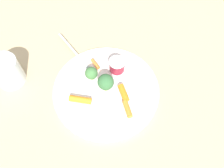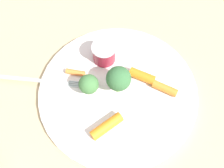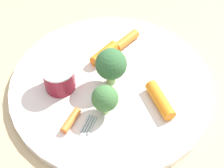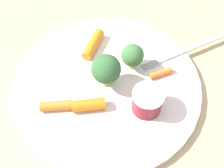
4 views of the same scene
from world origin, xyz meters
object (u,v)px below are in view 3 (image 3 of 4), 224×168
Objects in this scene: broccoli_floret_0 at (105,99)px; carrot_stick_3 at (71,120)px; plate at (111,85)px; sauce_cup at (59,78)px; broccoli_floret_1 at (111,66)px; carrot_stick_0 at (104,54)px; carrot_stick_2 at (160,100)px; carrot_stick_1 at (127,40)px.

broccoli_floret_0 is 0.05m from carrot_stick_3.
broccoli_floret_0 reaches higher than plate.
carrot_stick_3 is (-0.05, 0.01, -0.02)m from broccoli_floret_0.
sauce_cup is 0.07m from broccoli_floret_1.
broccoli_floret_1 is 1.24× the size of carrot_stick_0.
broccoli_floret_1 reaches higher than carrot_stick_3.
carrot_stick_3 is at bearing -159.60° from broccoli_floret_1.
carrot_stick_3 reaches higher than plate.
sauce_cup is 0.98× the size of broccoli_floret_0.
broccoli_floret_0 is 0.79× the size of carrot_stick_2.
carrot_stick_0 is at bearing -169.28° from carrot_stick_1.
plate is 7.99× the size of carrot_stick_3.
plate is at bearing 49.70° from broccoli_floret_0.
carrot_stick_0 is 0.12m from carrot_stick_2.
carrot_stick_1 is (0.10, 0.10, -0.02)m from broccoli_floret_0.
broccoli_floret_1 is at bearing -138.60° from carrot_stick_1.
carrot_stick_2 is at bearing -102.65° from carrot_stick_1.
plate is 6.28× the size of broccoli_floret_0.
carrot_stick_1 is (0.07, 0.06, -0.03)m from broccoli_floret_1.
sauce_cup reaches higher than plate.
broccoli_floret_1 is at bearing 49.79° from broccoli_floret_0.
carrot_stick_2 is at bearing -17.44° from carrot_stick_3.
broccoli_floret_0 is 0.08m from carrot_stick_2.
sauce_cup is 0.99× the size of carrot_stick_1.
carrot_stick_2 is (0.10, -0.10, -0.01)m from sauce_cup.
sauce_cup is at bearing 114.25° from broccoli_floret_0.
sauce_cup is (-0.07, 0.03, 0.03)m from plate.
carrot_stick_0 is at bearing 59.60° from broccoli_floret_0.
carrot_stick_3 is at bearing 162.56° from carrot_stick_2.
sauce_cup is 0.07m from carrot_stick_3.
plate is 0.09m from carrot_stick_1.
broccoli_floret_0 is 0.05m from broccoli_floret_1.
sauce_cup reaches higher than carrot_stick_1.
sauce_cup is 0.77× the size of broccoli_floret_1.
broccoli_floret_0 is 0.97× the size of carrot_stick_0.
broccoli_floret_1 is 1.02× the size of carrot_stick_2.
plate is 0.08m from sauce_cup.
carrot_stick_0 is at bearing 10.81° from sauce_cup.
broccoli_floret_1 is 0.08m from carrot_stick_2.
broccoli_floret_1 is 0.06m from carrot_stick_0.
broccoli_floret_0 is at bearing -65.75° from sauce_cup.
carrot_stick_2 is (0.04, -0.07, 0.01)m from plate.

